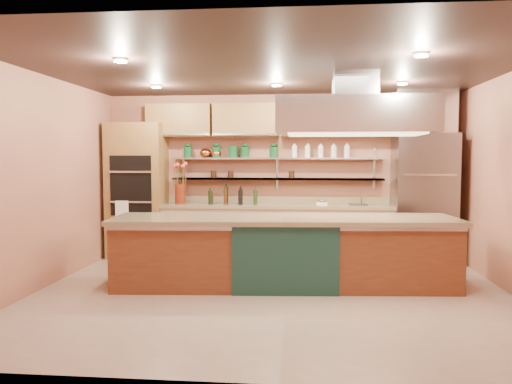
# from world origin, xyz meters

# --- Properties ---
(floor) EXTENTS (6.00, 5.00, 0.02)m
(floor) POSITION_xyz_m (0.00, 0.00, -0.01)
(floor) COLOR gray
(floor) RESTS_ON ground
(ceiling) EXTENTS (6.00, 5.00, 0.02)m
(ceiling) POSITION_xyz_m (0.00, 0.00, 2.80)
(ceiling) COLOR black
(ceiling) RESTS_ON wall_back
(wall_back) EXTENTS (6.00, 0.04, 2.80)m
(wall_back) POSITION_xyz_m (0.00, 2.50, 1.40)
(wall_back) COLOR #A3644D
(wall_back) RESTS_ON floor
(wall_front) EXTENTS (6.00, 0.04, 2.80)m
(wall_front) POSITION_xyz_m (0.00, -2.50, 1.40)
(wall_front) COLOR #A3644D
(wall_front) RESTS_ON floor
(wall_left) EXTENTS (0.04, 5.00, 2.80)m
(wall_left) POSITION_xyz_m (-3.00, 0.00, 1.40)
(wall_left) COLOR #A3644D
(wall_left) RESTS_ON floor
(oven_stack) EXTENTS (0.95, 0.64, 2.30)m
(oven_stack) POSITION_xyz_m (-2.45, 2.18, 1.15)
(oven_stack) COLOR olive
(oven_stack) RESTS_ON floor
(refrigerator) EXTENTS (0.95, 0.72, 2.10)m
(refrigerator) POSITION_xyz_m (2.35, 2.14, 1.05)
(refrigerator) COLOR slate
(refrigerator) RESTS_ON floor
(back_counter) EXTENTS (3.84, 0.64, 0.93)m
(back_counter) POSITION_xyz_m (-0.05, 2.20, 0.47)
(back_counter) COLOR tan
(back_counter) RESTS_ON floor
(wall_shelf_lower) EXTENTS (3.60, 0.26, 0.03)m
(wall_shelf_lower) POSITION_xyz_m (-0.05, 2.37, 1.35)
(wall_shelf_lower) COLOR silver
(wall_shelf_lower) RESTS_ON wall_back
(wall_shelf_upper) EXTENTS (3.60, 0.26, 0.03)m
(wall_shelf_upper) POSITION_xyz_m (-0.05, 2.37, 1.70)
(wall_shelf_upper) COLOR silver
(wall_shelf_upper) RESTS_ON wall_back
(upper_cabinets) EXTENTS (4.60, 0.36, 0.55)m
(upper_cabinets) POSITION_xyz_m (0.00, 2.32, 2.35)
(upper_cabinets) COLOR olive
(upper_cabinets) RESTS_ON wall_back
(range_hood) EXTENTS (2.00, 1.00, 0.45)m
(range_hood) POSITION_xyz_m (1.05, 0.42, 2.25)
(range_hood) COLOR silver
(range_hood) RESTS_ON ceiling
(ceiling_downlights) EXTENTS (4.00, 2.80, 0.02)m
(ceiling_downlights) POSITION_xyz_m (0.00, 0.20, 2.77)
(ceiling_downlights) COLOR #FFE5A5
(ceiling_downlights) RESTS_ON ceiling
(island) EXTENTS (4.50, 1.29, 0.93)m
(island) POSITION_xyz_m (0.15, 0.42, 0.46)
(island) COLOR brown
(island) RESTS_ON floor
(flower_vase) EXTENTS (0.24, 0.24, 0.33)m
(flower_vase) POSITION_xyz_m (-1.69, 2.15, 1.10)
(flower_vase) COLOR #621E0E
(flower_vase) RESTS_ON back_counter
(oil_bottle_cluster) EXTENTS (0.91, 0.58, 0.28)m
(oil_bottle_cluster) POSITION_xyz_m (-0.78, 2.15, 1.07)
(oil_bottle_cluster) COLOR black
(oil_bottle_cluster) RESTS_ON back_counter
(kitchen_scale) EXTENTS (0.21, 0.19, 0.10)m
(kitchen_scale) POSITION_xyz_m (0.71, 2.15, 0.98)
(kitchen_scale) COLOR white
(kitchen_scale) RESTS_ON back_counter
(bar_faucet) EXTENTS (0.03, 0.03, 0.21)m
(bar_faucet) POSITION_xyz_m (1.37, 2.25, 1.04)
(bar_faucet) COLOR silver
(bar_faucet) RESTS_ON back_counter
(copper_kettle) EXTENTS (0.25, 0.25, 0.16)m
(copper_kettle) POSITION_xyz_m (-1.29, 2.37, 1.79)
(copper_kettle) COLOR #BA5D2A
(copper_kettle) RESTS_ON wall_shelf_upper
(green_canister) EXTENTS (0.16, 0.16, 0.20)m
(green_canister) POSITION_xyz_m (-0.81, 2.37, 1.81)
(green_canister) COLOR #0E421F
(green_canister) RESTS_ON wall_shelf_upper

